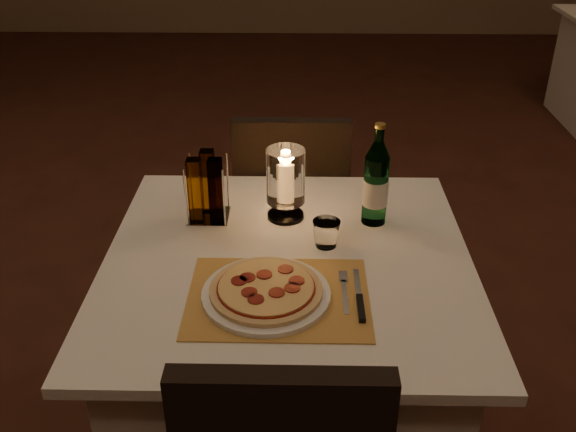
{
  "coord_description": "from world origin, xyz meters",
  "views": [
    {
      "loc": [
        0.04,
        -1.93,
        1.71
      ],
      "look_at": [
        0.01,
        -0.45,
        0.86
      ],
      "focal_mm": 40.0,
      "sensor_mm": 36.0,
      "label": 1
    }
  ],
  "objects_px": {
    "chair_far": "(292,196)",
    "pizza": "(266,289)",
    "water_bottle": "(376,184)",
    "tumbler": "(326,233)",
    "plate": "(266,294)",
    "main_table": "(288,359)",
    "hurricane_candle": "(286,179)"
  },
  "relations": [
    {
      "from": "chair_far",
      "to": "pizza",
      "type": "height_order",
      "value": "chair_far"
    },
    {
      "from": "chair_far",
      "to": "water_bottle",
      "type": "bearing_deg",
      "value": -63.83
    },
    {
      "from": "pizza",
      "to": "tumbler",
      "type": "distance_m",
      "value": 0.29
    },
    {
      "from": "tumbler",
      "to": "plate",
      "type": "bearing_deg",
      "value": -122.29
    },
    {
      "from": "chair_far",
      "to": "plate",
      "type": "xyz_separation_m",
      "value": [
        -0.05,
        -0.89,
        0.2
      ]
    },
    {
      "from": "main_table",
      "to": "chair_far",
      "type": "xyz_separation_m",
      "value": [
        -0.0,
        0.71,
        0.18
      ]
    },
    {
      "from": "chair_far",
      "to": "water_bottle",
      "type": "height_order",
      "value": "water_bottle"
    },
    {
      "from": "pizza",
      "to": "plate",
      "type": "bearing_deg",
      "value": -121.6
    },
    {
      "from": "plate",
      "to": "pizza",
      "type": "bearing_deg",
      "value": 58.4
    },
    {
      "from": "pizza",
      "to": "water_bottle",
      "type": "relative_size",
      "value": 0.9
    },
    {
      "from": "chair_far",
      "to": "water_bottle",
      "type": "distance_m",
      "value": 0.65
    },
    {
      "from": "water_bottle",
      "to": "hurricane_candle",
      "type": "xyz_separation_m",
      "value": [
        -0.26,
        0.02,
        0.0
      ]
    },
    {
      "from": "plate",
      "to": "hurricane_candle",
      "type": "bearing_deg",
      "value": 84.49
    },
    {
      "from": "plate",
      "to": "tumbler",
      "type": "relative_size",
      "value": 4.12
    },
    {
      "from": "tumbler",
      "to": "hurricane_candle",
      "type": "relative_size",
      "value": 0.35
    },
    {
      "from": "pizza",
      "to": "hurricane_candle",
      "type": "xyz_separation_m",
      "value": [
        0.04,
        0.4,
        0.1
      ]
    },
    {
      "from": "water_bottle",
      "to": "hurricane_candle",
      "type": "relative_size",
      "value": 1.41
    },
    {
      "from": "water_bottle",
      "to": "main_table",
      "type": "bearing_deg",
      "value": -140.99
    },
    {
      "from": "water_bottle",
      "to": "hurricane_candle",
      "type": "distance_m",
      "value": 0.26
    },
    {
      "from": "tumbler",
      "to": "hurricane_candle",
      "type": "height_order",
      "value": "hurricane_candle"
    },
    {
      "from": "plate",
      "to": "chair_far",
      "type": "bearing_deg",
      "value": 86.8
    },
    {
      "from": "chair_far",
      "to": "hurricane_candle",
      "type": "xyz_separation_m",
      "value": [
        -0.01,
        -0.49,
        0.32
      ]
    },
    {
      "from": "water_bottle",
      "to": "plate",
      "type": "bearing_deg",
      "value": -128.14
    },
    {
      "from": "plate",
      "to": "water_bottle",
      "type": "relative_size",
      "value": 1.03
    },
    {
      "from": "hurricane_candle",
      "to": "chair_far",
      "type": "bearing_deg",
      "value": 88.71
    },
    {
      "from": "plate",
      "to": "tumbler",
      "type": "xyz_separation_m",
      "value": [
        0.16,
        0.25,
        0.03
      ]
    },
    {
      "from": "chair_far",
      "to": "tumbler",
      "type": "distance_m",
      "value": 0.7
    },
    {
      "from": "main_table",
      "to": "plate",
      "type": "bearing_deg",
      "value": -105.52
    },
    {
      "from": "hurricane_candle",
      "to": "tumbler",
      "type": "bearing_deg",
      "value": -53.65
    },
    {
      "from": "water_bottle",
      "to": "hurricane_candle",
      "type": "bearing_deg",
      "value": 175.39
    },
    {
      "from": "tumbler",
      "to": "pizza",
      "type": "bearing_deg",
      "value": -122.29
    },
    {
      "from": "plate",
      "to": "water_bottle",
      "type": "xyz_separation_m",
      "value": [
        0.3,
        0.38,
        0.11
      ]
    }
  ]
}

